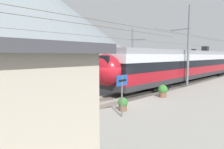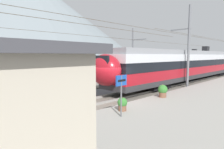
{
  "view_description": "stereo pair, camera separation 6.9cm",
  "coord_description": "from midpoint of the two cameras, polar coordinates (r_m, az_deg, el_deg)",
  "views": [
    {
      "loc": [
        -8.78,
        -8.59,
        3.31
      ],
      "look_at": [
        2.59,
        2.97,
        1.65
      ],
      "focal_mm": 30.1,
      "sensor_mm": 36.0,
      "label": 1
    },
    {
      "loc": [
        -8.73,
        -8.64,
        3.31
      ],
      "look_at": [
        2.59,
        2.97,
        1.65
      ],
      "focal_mm": 30.1,
      "sensor_mm": 36.0,
      "label": 2
    }
  ],
  "objects": [
    {
      "name": "ground_plane",
      "position": [
        12.72,
        0.92,
        -9.22
      ],
      "size": [
        400.0,
        400.0,
        0.0
      ],
      "primitive_type": "plane",
      "color": "#4C4C51"
    },
    {
      "name": "platform_slab",
      "position": [
        9.82,
        24.91,
        -13.24
      ],
      "size": [
        120.0,
        8.79,
        0.38
      ],
      "primitive_type": "cube",
      "color": "gray",
      "rests_on": "ground"
    },
    {
      "name": "track_near",
      "position": [
        13.5,
        -2.55,
        -8.04
      ],
      "size": [
        120.0,
        3.0,
        0.28
      ],
      "color": "#6B6359",
      "rests_on": "ground"
    },
    {
      "name": "track_far",
      "position": [
        18.2,
        -15.05,
        -4.6
      ],
      "size": [
        120.0,
        3.0,
        0.28
      ],
      "color": "#6B6359",
      "rests_on": "ground"
    },
    {
      "name": "train_near_platform",
      "position": [
        25.01,
        22.53,
        2.94
      ],
      "size": [
        29.72,
        2.87,
        4.27
      ],
      "color": "#2D2D30",
      "rests_on": "track_near"
    },
    {
      "name": "train_far_track",
      "position": [
        37.8,
        21.11,
        3.82
      ],
      "size": [
        24.43,
        2.85,
        4.27
      ],
      "color": "#2D2D30",
      "rests_on": "track_far"
    },
    {
      "name": "catenary_mast_mid",
      "position": [
        19.93,
        21.78,
        8.03
      ],
      "size": [
        44.31,
        2.11,
        8.11
      ],
      "color": "slate",
      "rests_on": "ground"
    },
    {
      "name": "catenary_mast_far_side",
      "position": [
        28.03,
        6.42,
        6.88
      ],
      "size": [
        44.31,
        2.54,
        7.26
      ],
      "color": "slate",
      "rests_on": "ground"
    },
    {
      "name": "platform_sign",
      "position": [
        8.89,
        2.8,
        -3.6
      ],
      "size": [
        0.7,
        0.08,
        2.0
      ],
      "color": "#59595B",
      "rests_on": "platform_slab"
    },
    {
      "name": "potted_plant_platform_edge",
      "position": [
        10.07,
        3.13,
        -8.79
      ],
      "size": [
        0.53,
        0.53,
        0.71
      ],
      "color": "brown",
      "rests_on": "platform_slab"
    },
    {
      "name": "potted_plant_by_shelter",
      "position": [
        13.64,
        15.04,
        -4.67
      ],
      "size": [
        0.65,
        0.65,
        0.88
      ],
      "color": "brown",
      "rests_on": "platform_slab"
    },
    {
      "name": "mountain_central_peak",
      "position": [
        203.73,
        -24.09,
        15.64
      ],
      "size": [
        207.57,
        207.57,
        79.35
      ],
      "primitive_type": "cone",
      "color": "slate",
      "rests_on": "ground"
    }
  ]
}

